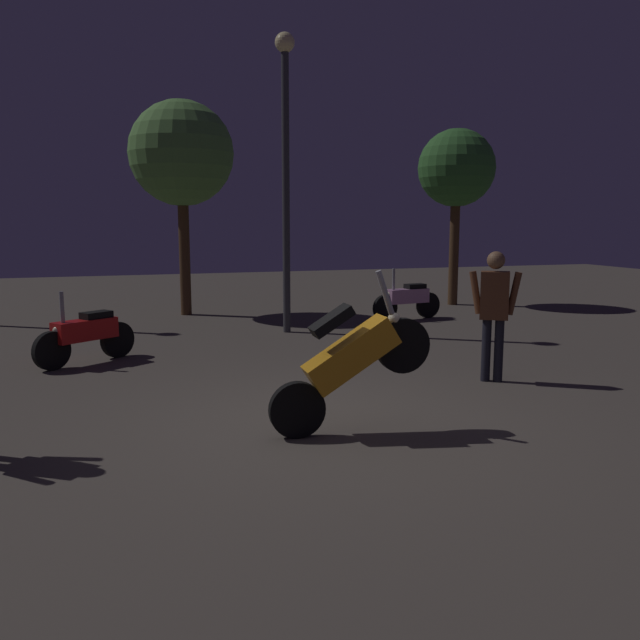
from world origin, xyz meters
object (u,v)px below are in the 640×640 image
object	(u,v)px
streetlamp_far	(286,148)
motorcycle_red_parked_left	(86,334)
motorcycle_pink_parked_right	(407,299)
motorcycle_orange_foreground	(350,360)
person_bystander_far	(494,304)

from	to	relation	value
streetlamp_far	motorcycle_red_parked_left	bearing A→B (deg)	-153.59
motorcycle_pink_parked_right	motorcycle_orange_foreground	bearing A→B (deg)	51.85
motorcycle_red_parked_left	streetlamp_far	bearing A→B (deg)	171.43
motorcycle_orange_foreground	motorcycle_pink_parked_right	xyz separation A→B (m)	(3.80, 6.71, -0.31)
person_bystander_far	motorcycle_orange_foreground	bearing A→B (deg)	152.13
motorcycle_orange_foreground	motorcycle_pink_parked_right	size ratio (longest dim) A/B	1.00
motorcycle_pink_parked_right	person_bystander_far	distance (m)	5.49
motorcycle_red_parked_left	person_bystander_far	distance (m)	5.88
motorcycle_red_parked_left	streetlamp_far	world-z (taller)	streetlamp_far
motorcycle_orange_foreground	streetlamp_far	bearing A→B (deg)	82.93
motorcycle_pink_parked_right	streetlamp_far	world-z (taller)	streetlamp_far
person_bystander_far	streetlamp_far	xyz separation A→B (m)	(-1.59, 4.55, 2.39)
motorcycle_red_parked_left	streetlamp_far	distance (m)	4.96
motorcycle_orange_foreground	person_bystander_far	distance (m)	2.90
person_bystander_far	streetlamp_far	bearing A→B (deg)	52.21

